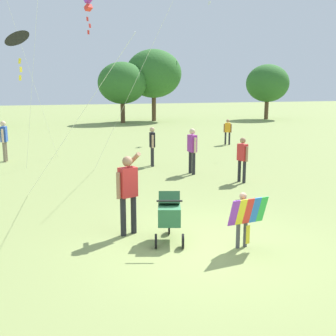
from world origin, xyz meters
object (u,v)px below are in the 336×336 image
(stroller, at_px, (169,211))
(person_couple_left, at_px, (152,143))
(person_adult_flyer, at_px, (128,188))
(kite_adult_black, at_px, (18,40))
(person_sitting_far, at_px, (192,147))
(person_red_shirt, at_px, (242,156))
(child_with_butterfly_kite, at_px, (244,215))
(person_back_turned, at_px, (4,138))
(kite_green_novelty, at_px, (90,7))
(person_kid_running, at_px, (228,130))

(stroller, relative_size, person_couple_left, 0.74)
(person_adult_flyer, xyz_separation_m, kite_adult_black, (-2.07, 3.85, 3.24))
(stroller, height_order, person_sitting_far, person_sitting_far)
(person_red_shirt, bearing_deg, person_adult_flyer, -141.14)
(child_with_butterfly_kite, bearing_deg, person_sitting_far, 77.76)
(person_red_shirt, bearing_deg, person_back_turned, 140.54)
(child_with_butterfly_kite, xyz_separation_m, kite_green_novelty, (-1.72, 8.31, 5.01))
(person_couple_left, xyz_separation_m, person_kid_running, (5.27, 4.47, -0.11))
(stroller, relative_size, person_kid_running, 0.85)
(person_red_shirt, relative_size, person_kid_running, 1.09)
(person_adult_flyer, xyz_separation_m, person_sitting_far, (3.38, 5.27, -0.06))
(child_with_butterfly_kite, height_order, person_couple_left, person_couple_left)
(kite_adult_black, relative_size, person_back_turned, 2.71)
(child_with_butterfly_kite, distance_m, person_adult_flyer, 2.41)
(person_sitting_far, xyz_separation_m, person_couple_left, (-0.95, 1.81, -0.06))
(person_red_shirt, bearing_deg, person_couple_left, 120.12)
(child_with_butterfly_kite, height_order, person_kid_running, person_kid_running)
(kite_green_novelty, bearing_deg, person_sitting_far, -27.36)
(kite_green_novelty, relative_size, person_sitting_far, 3.78)
(person_couple_left, bearing_deg, stroller, -102.66)
(kite_adult_black, distance_m, person_kid_running, 12.91)
(person_back_turned, bearing_deg, person_kid_running, 9.46)
(person_couple_left, height_order, person_back_turned, person_back_turned)
(kite_green_novelty, bearing_deg, person_couple_left, 4.43)
(stroller, relative_size, kite_green_novelty, 0.19)
(stroller, xyz_separation_m, person_sitting_far, (2.68, 5.87, 0.34))
(person_sitting_far, relative_size, person_kid_running, 1.21)
(kite_adult_black, height_order, person_kid_running, kite_adult_black)
(child_with_butterfly_kite, xyz_separation_m, person_back_turned, (-4.98, 11.16, 0.31))
(person_sitting_far, bearing_deg, person_red_shirt, -57.35)
(person_back_turned, bearing_deg, child_with_butterfly_kite, -65.97)
(kite_green_novelty, relative_size, person_kid_running, 4.57)
(child_with_butterfly_kite, height_order, person_adult_flyer, person_adult_flyer)
(kite_green_novelty, xyz_separation_m, person_back_turned, (-3.25, 2.85, -4.70))
(stroller, bearing_deg, kite_adult_black, 121.96)
(child_with_butterfly_kite, xyz_separation_m, person_kid_running, (5.76, 12.95, 0.11))
(kite_green_novelty, distance_m, person_sitting_far, 5.93)
(person_sitting_far, height_order, person_back_turned, person_back_turned)
(person_sitting_far, relative_size, person_couple_left, 1.06)
(stroller, height_order, person_couple_left, person_couple_left)
(stroller, xyz_separation_m, kite_green_novelty, (-0.49, 7.51, 5.07))
(child_with_butterfly_kite, height_order, kite_adult_black, kite_adult_black)
(person_couple_left, bearing_deg, person_back_turned, 153.90)
(stroller, xyz_separation_m, person_couple_left, (1.73, 7.68, 0.28))
(person_sitting_far, xyz_separation_m, person_kid_running, (4.32, 6.28, -0.16))
(kite_adult_black, bearing_deg, person_kid_running, 38.25)
(person_adult_flyer, height_order, person_sitting_far, person_adult_flyer)
(person_red_shirt, distance_m, person_back_turned, 9.71)
(stroller, height_order, person_back_turned, person_back_turned)
(kite_adult_black, distance_m, person_sitting_far, 6.53)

